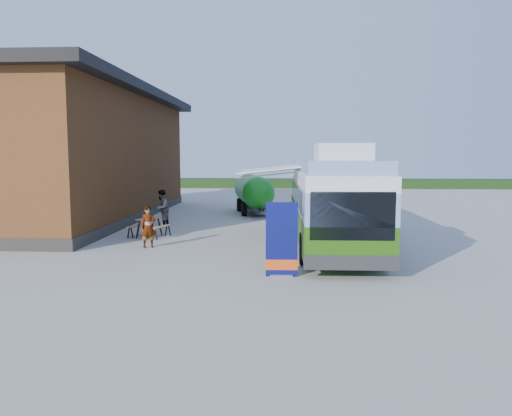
# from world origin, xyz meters

# --- Properties ---
(ground) EXTENTS (100.00, 100.00, 0.00)m
(ground) POSITION_xyz_m (0.00, 0.00, 0.00)
(ground) COLOR #BCB7AD
(ground) RESTS_ON ground
(barn) EXTENTS (9.60, 21.20, 7.50)m
(barn) POSITION_xyz_m (-10.50, 10.00, 3.59)
(barn) COLOR brown
(barn) RESTS_ON ground
(hedge) EXTENTS (40.00, 3.00, 1.00)m
(hedge) POSITION_xyz_m (8.00, 38.00, 0.50)
(hedge) COLOR #264419
(hedge) RESTS_ON ground
(bus) EXTENTS (3.03, 13.27, 4.06)m
(bus) POSITION_xyz_m (3.46, 2.64, 1.94)
(bus) COLOR #3E7713
(bus) RESTS_ON ground
(awning) EXTENTS (3.09, 4.93, 0.56)m
(awning) POSITION_xyz_m (1.36, 2.94, 2.95)
(awning) COLOR white
(awning) RESTS_ON ground
(banner) EXTENTS (0.99, 0.19, 2.28)m
(banner) POSITION_xyz_m (1.53, -3.42, 0.93)
(banner) COLOR #0B0F56
(banner) RESTS_ON ground
(picnic_table) EXTENTS (1.86, 1.75, 0.87)m
(picnic_table) POSITION_xyz_m (-4.48, 3.57, 0.65)
(picnic_table) COLOR tan
(picnic_table) RESTS_ON ground
(person_a) EXTENTS (0.71, 0.60, 1.66)m
(person_a) POSITION_xyz_m (-3.81, 1.05, 0.83)
(person_a) COLOR #999999
(person_a) RESTS_ON ground
(person_b) EXTENTS (0.90, 1.05, 1.90)m
(person_b) POSITION_xyz_m (-4.74, 6.95, 0.95)
(person_b) COLOR #999999
(person_b) RESTS_ON ground
(slurry_tanker) EXTENTS (2.79, 6.45, 2.41)m
(slurry_tanker) POSITION_xyz_m (-0.38, 12.99, 1.39)
(slurry_tanker) COLOR #17831D
(slurry_tanker) RESTS_ON ground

